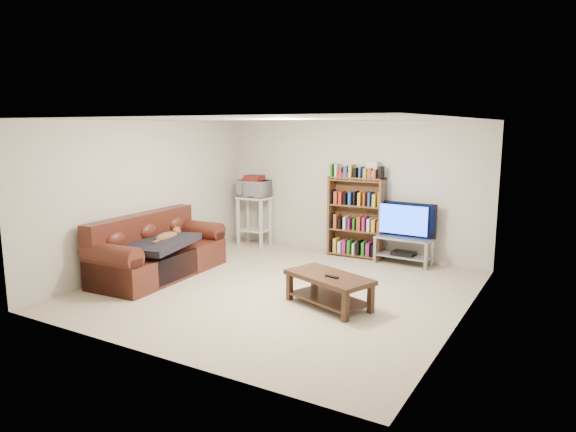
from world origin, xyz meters
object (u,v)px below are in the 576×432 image
Objects in this scene: bookshelf at (356,216)px; tv_stand at (404,246)px; sofa at (156,254)px; coffee_table at (329,284)px.

tv_stand is at bearing -6.95° from bookshelf.
bookshelf is (2.25, 2.66, 0.40)m from sofa.
bookshelf reaches higher than sofa.
sofa reaches higher than coffee_table.
sofa is at bearing -158.62° from coffee_table.
coffee_table is at bearing -92.42° from tv_stand.
bookshelf reaches higher than coffee_table.
tv_stand is 0.67× the size of bookshelf.
sofa is 1.60× the size of bookshelf.
sofa is 2.40× the size of tv_stand.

